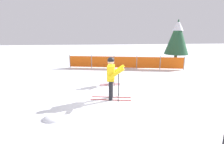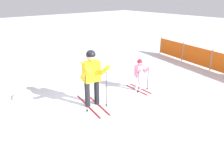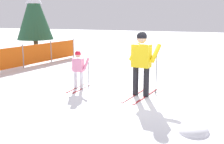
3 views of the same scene
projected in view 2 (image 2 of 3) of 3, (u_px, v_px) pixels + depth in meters
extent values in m
plane|color=white|center=(86.00, 105.00, 7.03)|extent=(60.00, 60.00, 0.00)
cube|color=maroon|center=(97.00, 103.00, 7.11)|extent=(1.70, 0.34, 0.02)
cube|color=maroon|center=(88.00, 106.00, 6.95)|extent=(1.70, 0.34, 0.02)
cylinder|color=black|center=(97.00, 92.00, 6.97)|extent=(0.16, 0.16, 0.81)
cylinder|color=black|center=(87.00, 94.00, 6.81)|extent=(0.16, 0.16, 0.81)
cube|color=yellow|center=(91.00, 71.00, 6.64)|extent=(0.37, 0.55, 0.63)
cylinder|color=yellow|center=(105.00, 70.00, 6.56)|extent=(0.62, 0.23, 0.48)
cylinder|color=yellow|center=(85.00, 74.00, 6.26)|extent=(0.62, 0.23, 0.48)
sphere|color=#D8AD8C|center=(91.00, 56.00, 6.48)|extent=(0.27, 0.27, 0.27)
sphere|color=black|center=(91.00, 55.00, 6.46)|extent=(0.28, 0.28, 0.28)
cylinder|color=black|center=(106.00, 88.00, 6.71)|extent=(0.02, 0.02, 1.27)
cylinder|color=black|center=(106.00, 105.00, 6.91)|extent=(0.07, 0.07, 0.01)
cylinder|color=black|center=(86.00, 93.00, 6.40)|extent=(0.02, 0.02, 1.27)
cylinder|color=black|center=(87.00, 110.00, 6.59)|extent=(0.07, 0.07, 0.01)
cube|color=maroon|center=(140.00, 89.00, 8.22)|extent=(1.12, 0.10, 0.02)
cube|color=maroon|center=(136.00, 90.00, 8.09)|extent=(1.12, 0.10, 0.02)
cylinder|color=silver|center=(141.00, 82.00, 8.12)|extent=(0.11, 0.11, 0.53)
cylinder|color=silver|center=(137.00, 83.00, 8.00)|extent=(0.11, 0.11, 0.53)
cube|color=pink|center=(139.00, 71.00, 7.90)|extent=(0.20, 0.34, 0.41)
cylinder|color=pink|center=(146.00, 70.00, 7.91)|extent=(0.35, 0.10, 0.36)
cylinder|color=pink|center=(138.00, 73.00, 7.67)|extent=(0.35, 0.10, 0.36)
sphere|color=#D8AD8C|center=(140.00, 62.00, 7.80)|extent=(0.18, 0.18, 0.18)
sphere|color=red|center=(140.00, 62.00, 7.79)|extent=(0.18, 0.18, 0.18)
cylinder|color=black|center=(148.00, 80.00, 8.00)|extent=(0.02, 0.02, 0.82)
cylinder|color=black|center=(147.00, 88.00, 8.12)|extent=(0.07, 0.07, 0.01)
cylinder|color=black|center=(138.00, 83.00, 7.72)|extent=(0.02, 0.02, 0.82)
cylinder|color=black|center=(138.00, 92.00, 7.84)|extent=(0.07, 0.07, 0.01)
cylinder|color=gray|center=(161.00, 45.00, 12.89)|extent=(0.06, 0.06, 1.01)
cylinder|color=gray|center=(183.00, 52.00, 11.46)|extent=(0.06, 0.06, 1.01)
cylinder|color=gray|center=(211.00, 60.00, 10.02)|extent=(0.06, 0.06, 1.01)
cube|color=#E25912|center=(171.00, 48.00, 12.17)|extent=(1.72, 0.37, 0.85)
cube|color=#E25912|center=(196.00, 56.00, 10.74)|extent=(1.72, 0.37, 0.85)
ellipsoid|color=white|center=(21.00, 97.00, 7.55)|extent=(0.73, 0.62, 0.29)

